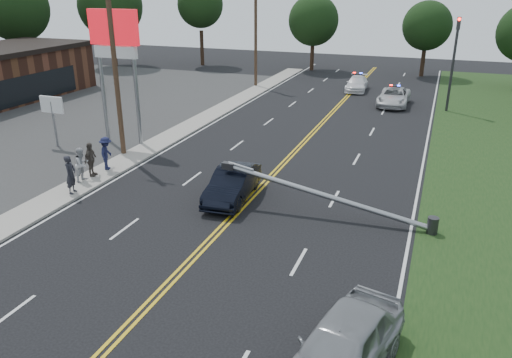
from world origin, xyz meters
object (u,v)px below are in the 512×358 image
at_px(bystander_d, 91,159).
at_px(utility_pole_mid, 115,67).
at_px(pylon_sign, 115,45).
at_px(crashed_sedan, 232,184).
at_px(emergency_b, 357,84).
at_px(bystander_c, 106,153).
at_px(waiting_sedan, 343,348).
at_px(traffic_signal, 454,56).
at_px(utility_pole_far, 256,32).
at_px(small_sign, 52,109).
at_px(fallen_streetlight, 337,199).
at_px(emergency_a, 394,97).
at_px(bystander_b, 82,164).
at_px(bystander_a, 71,174).

bearing_deg(bystander_d, utility_pole_mid, 0.08).
xyz_separation_m(pylon_sign, crashed_sedan, (9.75, -5.61, -5.26)).
relative_size(utility_pole_mid, bystander_d, 5.64).
xyz_separation_m(emergency_b, bystander_c, (-8.71, -26.03, 0.36)).
xyz_separation_m(utility_pole_mid, waiting_sedan, (15.44, -12.95, -4.26)).
bearing_deg(traffic_signal, utility_pole_far, 167.11).
relative_size(small_sign, crashed_sedan, 0.69).
distance_m(fallen_streetlight, emergency_a, 22.51).
relative_size(pylon_sign, fallen_streetlight, 0.85).
height_order(emergency_a, bystander_c, bystander_c).
bearing_deg(fallen_streetlight, bystander_d, 178.63).
relative_size(traffic_signal, bystander_b, 4.08).
height_order(fallen_streetlight, bystander_a, bystander_a).
relative_size(emergency_b, bystander_d, 2.50).
distance_m(utility_pole_far, bystander_c, 24.93).
height_order(traffic_signal, crashed_sedan, traffic_signal).
height_order(small_sign, traffic_signal, traffic_signal).
xyz_separation_m(utility_pole_far, emergency_b, (9.50, 1.45, -4.44)).
xyz_separation_m(utility_pole_mid, emergency_b, (9.50, 23.45, -4.44)).
bearing_deg(bystander_d, bystander_c, -17.53).
xyz_separation_m(fallen_streetlight, utility_pole_far, (-13.39, 26.00, 4.17)).
bearing_deg(bystander_d, pylon_sign, 9.09).
relative_size(emergency_a, bystander_c, 2.86).
relative_size(bystander_b, bystander_c, 0.97).
bearing_deg(waiting_sedan, crashed_sedan, 140.41).
height_order(small_sign, bystander_c, small_sign).
distance_m(utility_pole_far, crashed_sedan, 27.32).
xyz_separation_m(pylon_sign, bystander_b, (1.96, -6.39, -5.01)).
bearing_deg(bystander_d, emergency_b, -27.75).
bearing_deg(pylon_sign, utility_pole_mid, -56.98).
height_order(fallen_streetlight, bystander_b, fallen_streetlight).
height_order(bystander_b, bystander_d, bystander_d).
relative_size(fallen_streetlight, waiting_sedan, 1.93).
height_order(crashed_sedan, bystander_d, bystander_d).
bearing_deg(emergency_b, emergency_a, -55.34).
distance_m(utility_pole_mid, waiting_sedan, 20.59).
xyz_separation_m(waiting_sedan, emergency_b, (-5.94, 36.40, -0.18)).
bearing_deg(crashed_sedan, waiting_sedan, -57.87).
relative_size(waiting_sedan, emergency_b, 1.10).
relative_size(traffic_signal, bystander_c, 3.98).
distance_m(small_sign, emergency_a, 25.98).
relative_size(fallen_streetlight, bystander_b, 5.42).
distance_m(bystander_a, bystander_c, 3.30).
bearing_deg(pylon_sign, emergency_b, 63.28).
height_order(pylon_sign, waiting_sedan, pylon_sign).
bearing_deg(traffic_signal, waiting_sedan, -93.82).
xyz_separation_m(small_sign, waiting_sedan, (20.24, -12.95, -1.51)).
distance_m(emergency_a, bystander_b, 26.19).
xyz_separation_m(pylon_sign, bystander_a, (2.49, -7.86, -4.95)).
bearing_deg(small_sign, bystander_b, -38.82).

